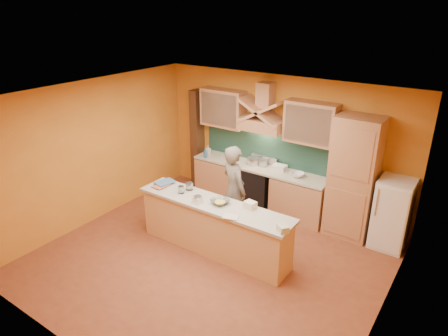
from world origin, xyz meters
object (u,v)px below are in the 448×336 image
Objects in this scene: stove at (259,187)px; mixing_bowl at (220,202)px; fridge at (392,214)px; kitchen_scale at (198,200)px; person at (234,190)px.

mixing_bowl is at bearing -80.74° from stove.
kitchen_scale is (-2.73, -2.04, 0.35)m from fridge.
kitchen_scale is (-0.03, -2.04, 0.55)m from stove.
stove is 1.96m from mixing_bowl.
kitchen_scale reaches higher than mixing_bowl.
person is at bearing 105.08° from mixing_bowl.
stove is 6.93× the size of kitchen_scale.
mixing_bowl is (0.34, 0.18, -0.02)m from kitchen_scale.
stove is 0.69× the size of fridge.
person is at bearing -156.41° from fridge.
stove is 2.71m from fridge.
fridge reaches higher than mixing_bowl.
person reaches higher than stove.
person is 0.77m from mixing_bowl.
fridge is 4.34× the size of mixing_bowl.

